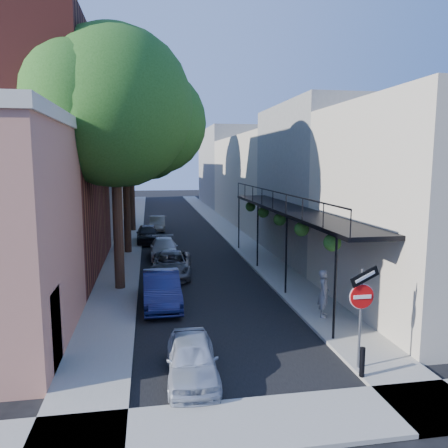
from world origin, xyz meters
name	(u,v)px	position (x,y,z in m)	size (l,w,h in m)	color
ground	(255,401)	(0.00, 0.00, 0.00)	(160.00, 160.00, 0.00)	black
road_surface	(177,225)	(0.00, 30.00, 0.01)	(6.00, 64.00, 0.01)	black
sidewalk_left	(132,226)	(-4.00, 30.00, 0.06)	(2.00, 64.00, 0.12)	gray
sidewalk_right	(220,223)	(4.00, 30.00, 0.06)	(2.00, 64.00, 0.12)	gray
sidewalk_cross	(266,423)	(0.00, -1.00, 0.06)	(12.00, 2.00, 0.12)	gray
buildings_left	(65,171)	(-9.30, 28.76, 4.94)	(10.10, 59.10, 12.00)	tan
buildings_right	(274,176)	(8.99, 29.49, 4.42)	(9.80, 55.00, 10.00)	#B7AC97
sign_post	(362,301)	(3.16, 0.97, 2.04)	(0.89, 0.17, 2.99)	#595B60
bollard	(362,362)	(3.00, 0.50, 0.52)	(0.14, 0.14, 0.80)	black
oak_near	(125,112)	(-3.37, 10.26, 7.88)	(7.48, 6.80, 11.42)	#382016
oak_mid	(131,140)	(-3.42, 18.23, 7.06)	(6.60, 6.00, 10.20)	#382016
oak_far	(136,130)	(-3.35, 27.27, 8.26)	(7.70, 7.00, 11.90)	#382016
parked_car_a	(192,359)	(-1.40, 1.37, 0.56)	(1.33, 3.30, 1.13)	#A9B0BB
parked_car_b	(161,289)	(-2.02, 7.55, 0.68)	(1.43, 4.11, 1.35)	#151A43
parked_car_c	(171,264)	(-1.40, 12.06, 0.60)	(1.99, 4.33, 1.20)	#505156
parked_car_d	(164,248)	(-1.61, 16.50, 0.57)	(1.60, 3.94, 1.14)	silver
parked_car_e	(148,234)	(-2.60, 21.57, 0.65)	(1.53, 3.81, 1.30)	black
parked_car_f	(157,224)	(-1.80, 27.11, 0.59)	(1.26, 3.60, 1.19)	slate
pedestrian	(324,293)	(3.77, 4.97, 0.99)	(0.63, 0.42, 1.74)	slate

